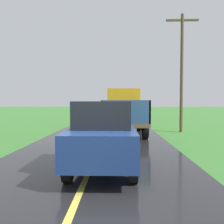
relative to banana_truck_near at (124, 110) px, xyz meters
The scene contains 7 objects.
ground_plane 9.28m from the banana_truck_near, 97.36° to the right, with size 200.00×200.00×0.00m, color #3D7A33.
road_surface 9.28m from the banana_truck_near, 97.36° to the right, with size 6.40×120.00×0.08m, color #232326.
centre_line 9.27m from the banana_truck_near, 97.36° to the right, with size 0.14×108.00×0.01m, color #E0D64C.
banana_truck_near is the anchor object (origin of this frame).
banana_truck_far 12.85m from the banana_truck_near, 91.01° to the left, with size 2.38×5.81×2.80m.
utility_pole_roadside 4.79m from the banana_truck_near, 12.84° to the left, with size 2.12×0.20×7.77m.
following_car 7.69m from the banana_truck_near, 95.89° to the right, with size 1.74×4.10×1.92m.
Camera 1 is at (0.80, -4.94, 1.96)m, focal length 35.63 mm.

